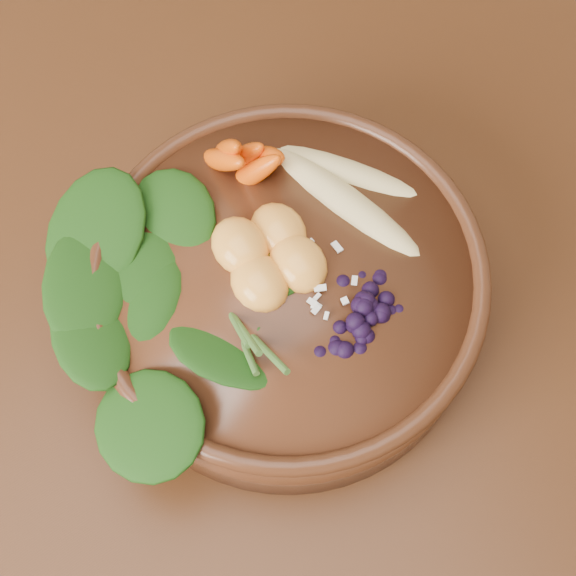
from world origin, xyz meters
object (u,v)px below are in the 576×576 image
Objects in this scene: carrot_cluster at (239,137)px; mandarin_cluster at (269,247)px; kale_heap at (179,262)px; banana_halves at (348,176)px; blueberry_pile at (363,301)px; stoneware_bowl at (288,293)px.

carrot_cluster is 0.09m from mandarin_cluster.
carrot_cluster reaches higher than mandarin_cluster.
kale_heap is 2.38× the size of carrot_cluster.
kale_heap reaches higher than banana_halves.
blueberry_pile is at bearing -44.57° from kale_heap.
kale_heap reaches higher than stoneware_bowl.
stoneware_bowl is 0.09m from blueberry_pile.
banana_halves is (0.06, -0.06, -0.03)m from carrot_cluster.
carrot_cluster is (0.09, 0.06, 0.02)m from kale_heap.
banana_halves reaches higher than stoneware_bowl.
mandarin_cluster is at bearing 114.37° from blueberry_pile.
carrot_cluster is 0.09m from banana_halves.
mandarin_cluster is at bearing 107.29° from stoneware_bowl.
stoneware_bowl is at bearing -72.71° from mandarin_cluster.
carrot_cluster is at bearing 113.06° from banana_halves.
kale_heap is 1.15× the size of banana_halves.
banana_halves is at bearing 13.89° from mandarin_cluster.
banana_halves is at bearing 0.09° from kale_heap.
blueberry_pile is at bearing -109.55° from carrot_cluster.
blueberry_pile is (0.03, -0.08, 0.00)m from mandarin_cluster.
stoneware_bowl is at bearing -177.26° from banana_halves.
mandarin_cluster reaches higher than stoneware_bowl.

